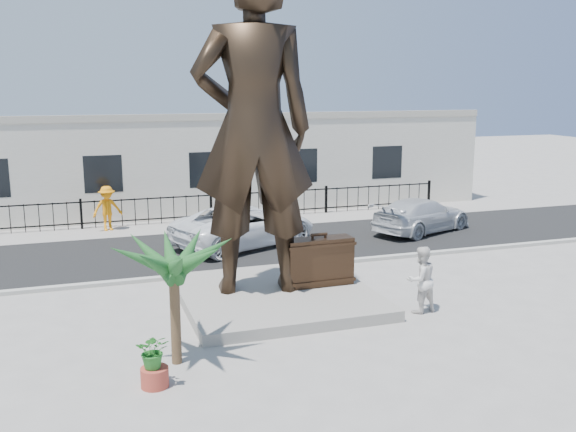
% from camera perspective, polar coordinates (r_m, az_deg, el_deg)
% --- Properties ---
extents(ground, '(100.00, 100.00, 0.00)m').
position_cam_1_polar(ground, '(16.90, 2.18, -8.96)').
color(ground, '#9E9991').
rests_on(ground, ground).
extents(street, '(40.00, 7.00, 0.01)m').
position_cam_1_polar(street, '(24.22, -4.51, -2.63)').
color(street, black).
rests_on(street, ground).
extents(curb, '(40.00, 0.25, 0.12)m').
position_cam_1_polar(curb, '(20.94, -2.18, -4.71)').
color(curb, '#A5A399').
rests_on(curb, ground).
extents(far_sidewalk, '(40.00, 2.50, 0.02)m').
position_cam_1_polar(far_sidewalk, '(28.02, -6.50, -0.71)').
color(far_sidewalk, '#9E9991').
rests_on(far_sidewalk, ground).
extents(plinth, '(5.20, 5.20, 0.30)m').
position_cam_1_polar(plinth, '(18.03, -1.01, -7.11)').
color(plinth, gray).
rests_on(plinth, ground).
extents(fence, '(22.00, 0.10, 1.20)m').
position_cam_1_polar(fence, '(28.67, -6.86, 0.76)').
color(fence, black).
rests_on(fence, ground).
extents(building, '(28.00, 7.00, 4.40)m').
position_cam_1_polar(building, '(32.51, -8.44, 4.84)').
color(building, silver).
rests_on(building, ground).
extents(statue, '(3.57, 2.63, 8.99)m').
position_cam_1_polar(statue, '(17.30, -3.11, 7.80)').
color(statue, black).
rests_on(statue, plinth).
extents(suitcase, '(1.96, 0.66, 1.37)m').
position_cam_1_polar(suitcase, '(18.35, 2.75, -4.06)').
color(suitcase, black).
rests_on(suitcase, plinth).
extents(tourist, '(0.96, 0.80, 1.79)m').
position_cam_1_polar(tourist, '(17.34, 11.72, -5.55)').
color(tourist, silver).
rests_on(tourist, ground).
extents(car_white, '(6.19, 4.57, 1.56)m').
position_cam_1_polar(car_white, '(24.02, -3.83, -0.81)').
color(car_white, white).
rests_on(car_white, street).
extents(car_silver, '(5.16, 3.64, 1.39)m').
position_cam_1_polar(car_silver, '(26.82, 11.80, 0.08)').
color(car_silver, silver).
rests_on(car_silver, street).
extents(worker, '(1.30, 0.90, 1.86)m').
position_cam_1_polar(worker, '(27.43, -15.76, 0.66)').
color(worker, orange).
rests_on(worker, far_sidewalk).
extents(palm_tree, '(1.80, 1.80, 3.20)m').
position_cam_1_polar(palm_tree, '(14.49, -9.83, -12.73)').
color(palm_tree, '#1B4A1E').
rests_on(palm_tree, ground).
extents(planter, '(0.56, 0.56, 0.40)m').
position_cam_1_polar(planter, '(13.46, -11.76, -13.85)').
color(planter, '#A93B2C').
rests_on(planter, ground).
extents(shrub, '(0.76, 0.69, 0.73)m').
position_cam_1_polar(shrub, '(13.23, -11.87, -11.64)').
color(shrub, '#246E24').
rests_on(shrub, planter).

